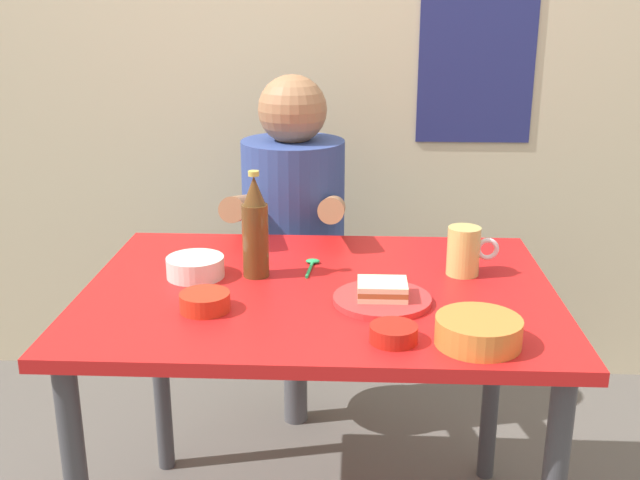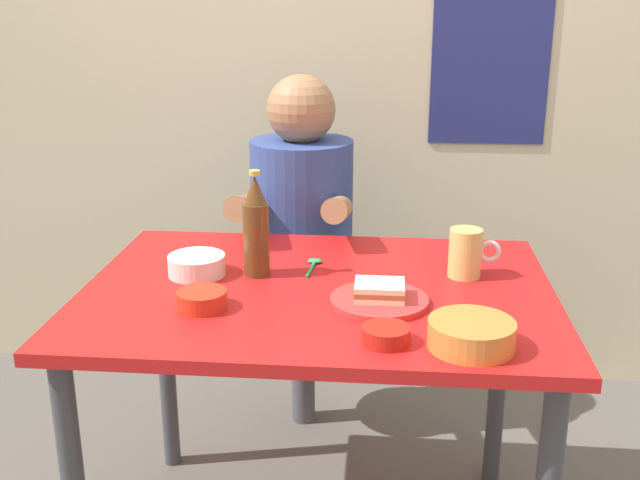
{
  "view_description": "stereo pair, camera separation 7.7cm",
  "coord_description": "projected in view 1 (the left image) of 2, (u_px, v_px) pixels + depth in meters",
  "views": [
    {
      "loc": [
        0.08,
        -1.66,
        1.4
      ],
      "look_at": [
        0.0,
        0.05,
        0.84
      ],
      "focal_mm": 42.49,
      "sensor_mm": 36.0,
      "label": 1
    },
    {
      "loc": [
        0.16,
        -1.65,
        1.4
      ],
      "look_at": [
        0.0,
        0.05,
        0.84
      ],
      "focal_mm": 42.49,
      "sensor_mm": 36.0,
      "label": 2
    }
  ],
  "objects": [
    {
      "name": "sandwich",
      "position": [
        382.0,
        289.0,
        1.68
      ],
      "size": [
        0.11,
        0.09,
        0.04
      ],
      "color": "beige",
      "rests_on": "plate_orange"
    },
    {
      "name": "soup_bowl_orange",
      "position": [
        478.0,
        330.0,
        1.48
      ],
      "size": [
        0.17,
        0.17,
        0.05
      ],
      "color": "orange",
      "rests_on": "dining_table"
    },
    {
      "name": "rice_bowl_white",
      "position": [
        195.0,
        266.0,
        1.84
      ],
      "size": [
        0.14,
        0.14,
        0.05
      ],
      "color": "silver",
      "rests_on": "dining_table"
    },
    {
      "name": "dining_table",
      "position": [
        319.0,
        323.0,
        1.81
      ],
      "size": [
        1.1,
        0.8,
        0.74
      ],
      "color": "red",
      "rests_on": "ground"
    },
    {
      "name": "sauce_bowl_chili",
      "position": [
        205.0,
        301.0,
        1.64
      ],
      "size": [
        0.11,
        0.11,
        0.04
      ],
      "color": "red",
      "rests_on": "dining_table"
    },
    {
      "name": "plate_orange",
      "position": [
        382.0,
        300.0,
        1.69
      ],
      "size": [
        0.22,
        0.22,
        0.01
      ],
      "primitive_type": "cylinder",
      "color": "red",
      "rests_on": "dining_table"
    },
    {
      "name": "beer_mug",
      "position": [
        464.0,
        251.0,
        1.84
      ],
      "size": [
        0.13,
        0.08,
        0.12
      ],
      "color": "#D1BC66",
      "rests_on": "dining_table"
    },
    {
      "name": "sambal_bowl_red",
      "position": [
        394.0,
        333.0,
        1.5
      ],
      "size": [
        0.1,
        0.1,
        0.03
      ],
      "color": "#B21E14",
      "rests_on": "dining_table"
    },
    {
      "name": "wall_back",
      "position": [
        334.0,
        24.0,
        2.6
      ],
      "size": [
        4.4,
        0.09,
        2.6
      ],
      "color": "beige",
      "rests_on": "ground"
    },
    {
      "name": "beer_bottle",
      "position": [
        255.0,
        229.0,
        1.82
      ],
      "size": [
        0.06,
        0.06,
        0.26
      ],
      "color": "#593819",
      "rests_on": "dining_table"
    },
    {
      "name": "person_seated",
      "position": [
        293.0,
        206.0,
        2.36
      ],
      "size": [
        0.33,
        0.56,
        0.72
      ],
      "color": "#33478C",
      "rests_on": "stool"
    },
    {
      "name": "stool",
      "position": [
        295.0,
        326.0,
        2.5
      ],
      "size": [
        0.34,
        0.34,
        0.45
      ],
      "color": "#4C4C51",
      "rests_on": "ground"
    },
    {
      "name": "spoon",
      "position": [
        312.0,
        264.0,
        1.91
      ],
      "size": [
        0.04,
        0.12,
        0.01
      ],
      "color": "#26A559",
      "rests_on": "dining_table"
    }
  ]
}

